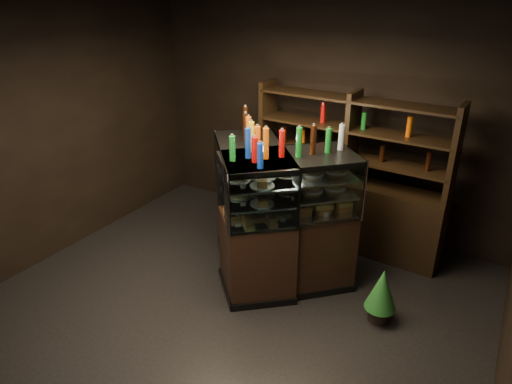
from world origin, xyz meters
TOP-DOWN VIEW (x-y plane):
  - ground at (0.00, 0.00)m, footprint 5.00×5.00m
  - room_shell at (0.00, 0.00)m, footprint 5.02×5.02m
  - display_case at (0.08, 0.86)m, footprint 1.92×1.54m
  - food_display at (0.08, 0.86)m, footprint 1.46×1.08m
  - bottles_top at (0.08, 0.86)m, footprint 1.28×0.95m
  - potted_conifer at (1.41, 0.76)m, footprint 0.31×0.31m
  - back_shelving at (0.54, 2.05)m, footprint 2.43×0.54m

SIDE VIEW (x-z plane):
  - ground at x=0.00m, z-range 0.00..0.00m
  - potted_conifer at x=1.41m, z-range 0.05..0.72m
  - display_case at x=0.08m, z-range -0.26..1.29m
  - back_shelving at x=0.54m, z-range -0.39..1.61m
  - food_display at x=0.08m, z-range 0.94..1.41m
  - bottles_top at x=0.08m, z-range 1.53..1.83m
  - room_shell at x=0.00m, z-range 0.44..3.45m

